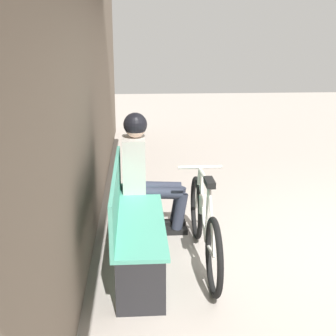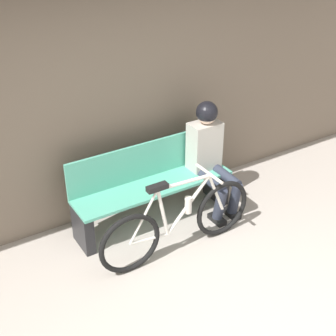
# 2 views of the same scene
# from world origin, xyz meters

# --- Properties ---
(storefront_wall) EXTENTS (12.00, 0.56, 3.20)m
(storefront_wall) POSITION_xyz_m (0.00, 2.69, 1.66)
(storefront_wall) COLOR #756656
(storefront_wall) RESTS_ON ground_plane
(park_bench_near) EXTENTS (1.73, 0.42, 0.84)m
(park_bench_near) POSITION_xyz_m (0.24, 2.27, 0.40)
(park_bench_near) COLOR #51A88E
(park_bench_near) RESTS_ON ground_plane
(bicycle) EXTENTS (1.66, 0.40, 0.84)m
(bicycle) POSITION_xyz_m (0.18, 1.65, 0.34)
(bicycle) COLOR black
(bicycle) RESTS_ON ground_plane
(person_seated) EXTENTS (0.34, 0.64, 1.22)m
(person_seated) POSITION_xyz_m (0.89, 2.16, 0.70)
(person_seated) COLOR #2D3342
(person_seated) RESTS_ON ground_plane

